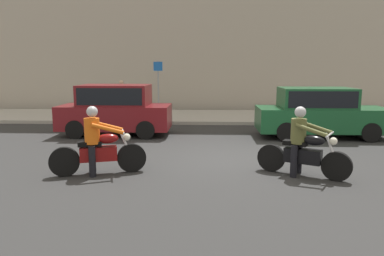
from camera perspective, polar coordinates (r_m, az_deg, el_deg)
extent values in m
plane|color=#2C2C2C|center=(10.00, 6.20, -4.73)|extent=(80.00, 80.00, 0.00)
cube|color=#A8A399|center=(17.85, 4.62, 1.76)|extent=(40.00, 4.40, 0.14)
cylinder|color=black|center=(8.56, 21.36, -5.52)|extent=(0.62, 0.41, 0.64)
cylinder|color=black|center=(8.91, 12.07, -4.50)|extent=(0.62, 0.41, 0.64)
cylinder|color=silver|center=(8.50, 20.70, -3.22)|extent=(0.33, 0.21, 0.74)
cube|color=black|center=(8.67, 16.66, -4.12)|extent=(0.84, 0.63, 0.32)
ellipsoid|color=black|center=(8.55, 18.20, -1.83)|extent=(0.54, 0.44, 0.22)
cube|color=black|center=(8.66, 15.59, -2.24)|extent=(0.57, 0.46, 0.10)
cylinder|color=silver|center=(8.45, 20.43, -0.93)|extent=(0.37, 0.63, 0.04)
sphere|color=silver|center=(8.46, 20.91, -1.91)|extent=(0.17, 0.17, 0.17)
cylinder|color=silver|center=(8.93, 15.02, -4.46)|extent=(0.65, 0.40, 0.07)
cylinder|color=black|center=(8.55, 15.37, -4.98)|extent=(0.20, 0.20, 0.71)
cylinder|color=black|center=(8.92, 16.09, -4.41)|extent=(0.20, 0.20, 0.71)
cylinder|color=brown|center=(8.60, 16.06, -0.46)|extent=(0.46, 0.46, 0.56)
cylinder|color=brown|center=(8.29, 17.90, -0.35)|extent=(0.65, 0.41, 0.27)
cylinder|color=brown|center=(8.72, 18.59, 0.06)|extent=(0.65, 0.41, 0.27)
sphere|color=tan|center=(8.54, 16.31, 2.17)|extent=(0.20, 0.20, 0.20)
sphere|color=#B7B7BC|center=(8.53, 16.32, 2.37)|extent=(0.25, 0.25, 0.25)
cylinder|color=black|center=(8.77, -9.26, -4.55)|extent=(0.67, 0.31, 0.67)
cylinder|color=black|center=(8.78, -19.02, -4.93)|extent=(0.67, 0.31, 0.67)
cylinder|color=silver|center=(8.69, -10.10, -2.54)|extent=(0.33, 0.15, 0.70)
cube|color=maroon|center=(8.71, -14.18, -3.86)|extent=(0.87, 0.51, 0.32)
ellipsoid|color=maroon|center=(8.64, -12.81, -1.59)|extent=(0.53, 0.37, 0.22)
cube|color=black|center=(8.66, -15.43, -2.34)|extent=(0.57, 0.38, 0.10)
cylinder|color=silver|center=(8.63, -10.56, -0.49)|extent=(0.24, 0.68, 0.04)
sphere|color=silver|center=(8.66, -10.00, -1.38)|extent=(0.17, 0.17, 0.17)
cylinder|color=silver|center=(8.90, -16.09, -4.46)|extent=(0.69, 0.27, 0.07)
cylinder|color=black|center=(8.55, -15.08, -5.02)|extent=(0.19, 0.19, 0.70)
cylinder|color=black|center=(8.94, -15.05, -4.39)|extent=(0.19, 0.19, 0.70)
cylinder|color=orange|center=(8.61, -15.12, -0.45)|extent=(0.42, 0.42, 0.58)
cylinder|color=orange|center=(8.38, -12.81, -0.14)|extent=(0.71, 0.29, 0.29)
cylinder|color=orange|center=(8.82, -12.89, 0.32)|extent=(0.71, 0.29, 0.29)
sphere|color=tan|center=(8.55, -15.10, 2.25)|extent=(0.20, 0.20, 0.20)
sphere|color=#B7B7BC|center=(8.55, -15.11, 2.45)|extent=(0.25, 0.25, 0.25)
cube|color=maroon|center=(13.58, -11.66, 1.71)|extent=(3.90, 1.70, 0.84)
cube|color=maroon|center=(13.50, -11.77, 4.99)|extent=(2.42, 1.56, 0.72)
cube|color=black|center=(13.50, -11.77, 4.99)|extent=(2.22, 1.59, 0.58)
cylinder|color=black|center=(13.39, -6.59, 0.26)|extent=(0.64, 1.76, 0.64)
cylinder|color=black|center=(13.98, -16.42, 0.32)|extent=(0.64, 1.76, 0.64)
cube|color=#164C28|center=(13.63, 19.26, 1.32)|extent=(4.40, 1.76, 0.80)
cube|color=#164C28|center=(13.49, 18.53, 4.44)|extent=(2.42, 1.62, 0.68)
cube|color=black|center=(13.49, 18.53, 4.44)|extent=(2.23, 1.65, 0.54)
cylinder|color=black|center=(14.13, 24.50, -0.05)|extent=(0.64, 1.82, 0.64)
cylinder|color=black|center=(13.35, 13.57, 0.03)|extent=(0.64, 1.82, 0.64)
cylinder|color=gray|center=(18.57, -5.19, 6.24)|extent=(0.08, 0.08, 2.57)
cube|color=#1959B2|center=(18.51, -5.25, 9.42)|extent=(0.44, 0.03, 0.44)
cylinder|color=black|center=(18.60, -10.99, 3.48)|extent=(0.14, 0.14, 0.87)
cylinder|color=black|center=(18.55, -10.39, 3.49)|extent=(0.14, 0.14, 0.87)
cylinder|color=#4C3823|center=(18.51, -10.76, 5.69)|extent=(0.34, 0.34, 0.57)
sphere|color=tan|center=(18.50, -10.80, 6.89)|extent=(0.21, 0.21, 0.21)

